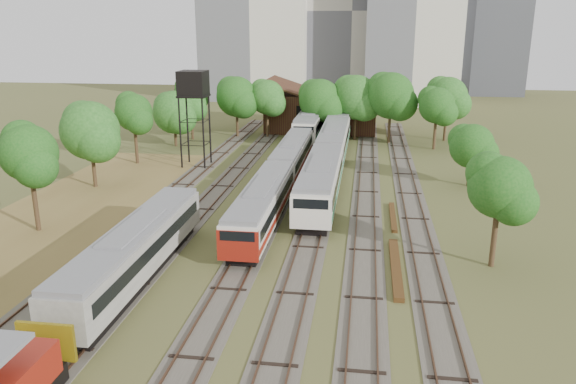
# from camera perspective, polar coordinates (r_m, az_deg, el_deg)

# --- Properties ---
(ground) EXTENTS (240.00, 240.00, 0.00)m
(ground) POSITION_cam_1_polar(r_m,az_deg,el_deg) (30.96, -3.83, -12.74)
(ground) COLOR #475123
(ground) RESTS_ON ground
(dry_grass_patch) EXTENTS (14.00, 60.00, 0.04)m
(dry_grass_patch) POSITION_cam_1_polar(r_m,az_deg,el_deg) (44.45, -25.00, -4.96)
(dry_grass_patch) COLOR brown
(dry_grass_patch) RESTS_ON ground
(tracks) EXTENTS (24.60, 80.00, 0.19)m
(tracks) POSITION_cam_1_polar(r_m,az_deg,el_deg) (53.94, 0.88, 0.29)
(tracks) COLOR #4C473D
(tracks) RESTS_ON ground
(railcar_red_set) EXTENTS (2.71, 34.58, 3.34)m
(railcar_red_set) POSITION_cam_1_polar(r_m,az_deg,el_deg) (51.75, -0.86, 1.57)
(railcar_red_set) COLOR black
(railcar_red_set) RESTS_ON ground
(railcar_green_set) EXTENTS (3.08, 52.08, 3.81)m
(railcar_green_set) POSITION_cam_1_polar(r_m,az_deg,el_deg) (65.76, 4.62, 4.98)
(railcar_green_set) COLOR black
(railcar_green_set) RESTS_ON ground
(railcar_rear) EXTENTS (3.07, 16.08, 3.79)m
(railcar_rear) POSITION_cam_1_polar(r_m,az_deg,el_deg) (78.15, 2.25, 6.85)
(railcar_rear) COLOR black
(railcar_rear) RESTS_ON ground
(old_grey_coach) EXTENTS (2.74, 18.00, 3.38)m
(old_grey_coach) POSITION_cam_1_polar(r_m,az_deg,el_deg) (35.91, -15.22, -5.77)
(old_grey_coach) COLOR black
(old_grey_coach) RESTS_ON ground
(water_tower) EXTENTS (3.03, 3.03, 10.49)m
(water_tower) POSITION_cam_1_polar(r_m,az_deg,el_deg) (62.69, -9.61, 10.55)
(water_tower) COLOR black
(water_tower) RESTS_ON ground
(rail_pile_near) EXTENTS (0.62, 9.29, 0.31)m
(rail_pile_near) POSITION_cam_1_polar(r_m,az_deg,el_deg) (37.19, 10.89, -7.51)
(rail_pile_near) COLOR #4E3216
(rail_pile_near) RESTS_ON ground
(rail_pile_far) EXTENTS (0.45, 7.14, 0.23)m
(rail_pile_far) POSITION_cam_1_polar(r_m,az_deg,el_deg) (46.76, 10.61, -2.48)
(rail_pile_far) COLOR #4E3216
(rail_pile_far) RESTS_ON ground
(maintenance_shed) EXTENTS (16.45, 11.55, 7.58)m
(maintenance_shed) POSITION_cam_1_polar(r_m,az_deg,el_deg) (85.52, 3.47, 8.29)
(maintenance_shed) COLOR #3A1B15
(maintenance_shed) RESTS_ON ground
(tree_band_left) EXTENTS (6.89, 62.61, 8.35)m
(tree_band_left) POSITION_cam_1_polar(r_m,az_deg,el_deg) (55.99, -19.20, 5.70)
(tree_band_left) COLOR #382616
(tree_band_left) RESTS_ON ground
(tree_band_far) EXTENTS (39.27, 8.75, 9.37)m
(tree_band_far) POSITION_cam_1_polar(r_m,az_deg,el_deg) (77.38, 4.36, 9.52)
(tree_band_far) COLOR #382616
(tree_band_far) RESTS_ON ground
(tree_band_right) EXTENTS (5.94, 40.99, 7.82)m
(tree_band_right) POSITION_cam_1_polar(r_m,az_deg,el_deg) (58.07, 17.01, 5.73)
(tree_band_right) COLOR #382616
(tree_band_right) RESTS_ON ground
(tower_centre) EXTENTS (20.00, 18.00, 36.00)m
(tower_centre) POSITION_cam_1_polar(r_m,az_deg,el_deg) (126.48, 6.66, 17.72)
(tower_centre) COLOR #ADA79D
(tower_centre) RESTS_ON ground
(tower_far_right) EXTENTS (12.00, 12.00, 28.00)m
(tower_far_right) POSITION_cam_1_polar(r_m,az_deg,el_deg) (139.29, 20.48, 15.07)
(tower_far_right) COLOR #46474E
(tower_far_right) RESTS_ON ground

